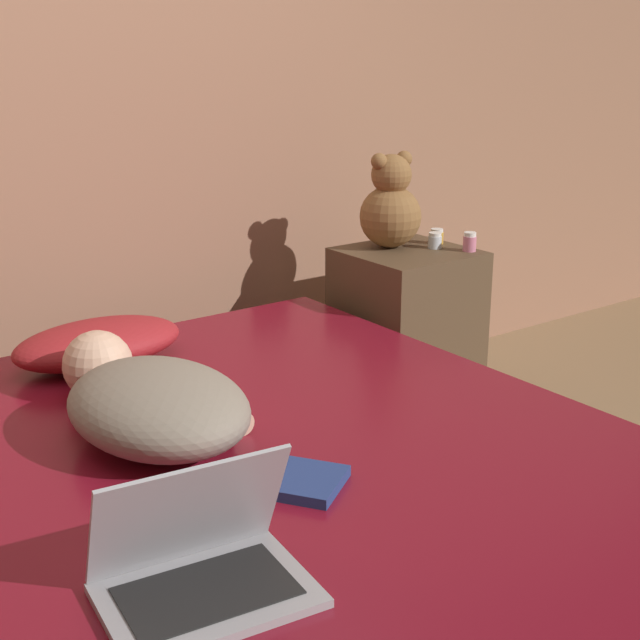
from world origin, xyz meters
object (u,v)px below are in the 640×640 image
(laptop, at_px, (200,564))
(book, at_px, (301,481))
(bottle_pink, at_px, (470,242))
(bottle_clear, at_px, (435,241))
(person_lying, at_px, (150,400))
(bottle_amber, at_px, (437,236))
(pillow, at_px, (98,343))
(teddy_bear, at_px, (391,206))

(laptop, relative_size, book, 1.64)
(bottle_pink, bearing_deg, laptop, -148.50)
(bottle_clear, bearing_deg, person_lying, -160.14)
(bottle_amber, height_order, bottle_pink, bottle_pink)
(laptop, height_order, book, laptop)
(bottle_amber, height_order, bottle_clear, bottle_clear)
(person_lying, distance_m, bottle_clear, 1.48)
(pillow, distance_m, bottle_clear, 1.30)
(book, bearing_deg, teddy_bear, 42.61)
(laptop, distance_m, book, 0.41)
(pillow, bearing_deg, person_lying, -100.13)
(pillow, xyz_separation_m, bottle_clear, (1.29, -0.04, 0.14))
(laptop, height_order, bottle_clear, laptop)
(teddy_bear, bearing_deg, person_lying, -154.17)
(person_lying, xyz_separation_m, teddy_bear, (1.27, 0.61, 0.24))
(person_lying, bearing_deg, bottle_amber, 20.28)
(laptop, distance_m, teddy_bear, 1.95)
(pillow, relative_size, bottle_pink, 7.24)
(bottle_amber, bearing_deg, teddy_bear, 161.52)
(bottle_amber, relative_size, bottle_pink, 0.80)
(teddy_bear, bearing_deg, pillow, -176.29)
(laptop, relative_size, bottle_amber, 6.80)
(teddy_bear, xyz_separation_m, bottle_pink, (0.19, -0.22, -0.12))
(bottle_pink, relative_size, bottle_clear, 1.19)
(laptop, bearing_deg, teddy_bear, 46.89)
(book, bearing_deg, bottle_pink, 31.83)
(pillow, distance_m, laptop, 1.21)
(pillow, height_order, laptop, laptop)
(bottle_amber, bearing_deg, bottle_clear, -138.45)
(teddy_bear, height_order, bottle_amber, teddy_bear)
(laptop, relative_size, bottle_pink, 5.47)
(teddy_bear, distance_m, book, 1.56)
(laptop, xyz_separation_m, bottle_amber, (1.66, 1.18, 0.15))
(person_lying, relative_size, bottle_amber, 12.52)
(person_lying, height_order, book, person_lying)
(laptop, bearing_deg, bottle_clear, 42.13)
(bottle_clear, xyz_separation_m, book, (-1.24, -0.92, -0.19))
(pillow, height_order, bottle_amber, bottle_amber)
(teddy_bear, distance_m, bottle_amber, 0.22)
(person_lying, bearing_deg, teddy_bear, 25.15)
(book, bearing_deg, bottle_clear, 36.56)
(teddy_bear, relative_size, bottle_pink, 5.00)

